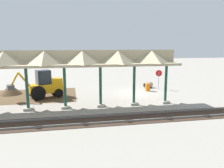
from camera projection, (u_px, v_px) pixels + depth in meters
name	position (u px, v px, depth m)	size (l,w,h in m)	color
ground_plane	(135.00, 93.00, 24.38)	(120.00, 120.00, 0.00)	gray
dirt_work_zone	(28.00, 96.00, 23.08)	(9.97, 7.00, 0.01)	brown
platform_canopy	(64.00, 59.00, 17.81)	(19.23, 3.20, 4.90)	#9E998E
rail_tracks	(166.00, 116.00, 16.47)	(60.00, 2.58, 0.15)	slate
stop_sign	(159.00, 76.00, 26.14)	(0.74, 0.21, 2.35)	gray
backhoe	(44.00, 85.00, 22.04)	(5.19, 3.01, 2.82)	orange
dirt_mound	(11.00, 94.00, 23.82)	(4.92, 4.92, 2.15)	brown
concrete_pipe	(148.00, 85.00, 27.35)	(1.26, 1.09, 0.73)	#9E9384
traffic_barrel	(148.00, 87.00, 25.40)	(0.56, 0.56, 0.90)	orange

